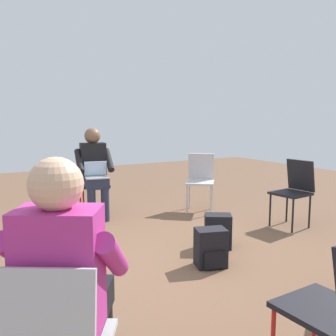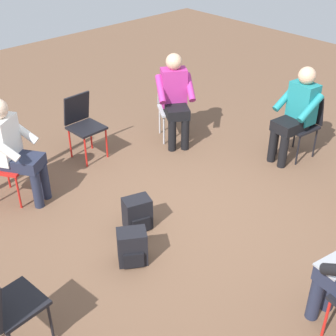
# 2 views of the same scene
# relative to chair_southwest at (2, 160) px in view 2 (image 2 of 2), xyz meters

# --- Properties ---
(ground_plane) EXTENTS (14.00, 14.00, 0.00)m
(ground_plane) POSITION_rel_chair_southwest_xyz_m (1.70, 1.21, -0.50)
(ground_plane) COLOR brown
(chair_southwest) EXTENTS (0.58, 0.56, 0.85)m
(chair_southwest) POSITION_rel_chair_southwest_xyz_m (0.00, 0.00, 0.00)
(chair_southwest) COLOR red
(chair_southwest) RESTS_ON ground
(chair_west) EXTENTS (0.45, 0.41, 0.85)m
(chair_west) POSITION_rel_chair_southwest_xyz_m (-0.19, 1.21, 0.00)
(chair_west) COLOR black
(chair_west) RESTS_ON ground
(chair_south) EXTENTS (0.44, 0.47, 0.85)m
(chair_south) POSITION_rel_chair_southwest_xyz_m (1.97, -0.95, 0.00)
(chair_south) COLOR black
(chair_south) RESTS_ON ground
(chair_northwest) EXTENTS (0.58, 0.56, 0.85)m
(chair_northwest) POSITION_rel_chair_southwest_xyz_m (0.18, 2.46, 0.00)
(chair_northwest) COLOR #B7B7BC
(chair_northwest) RESTS_ON ground
(chair_north) EXTENTS (0.44, 0.48, 0.85)m
(chair_north) POSITION_rel_chair_southwest_xyz_m (1.73, 3.34, 0.00)
(chair_north) COLOR black
(chair_north) RESTS_ON ground
(person_in_teal) EXTENTS (0.53, 0.55, 1.24)m
(person_in_teal) POSITION_rel_chair_southwest_xyz_m (1.71, 3.17, 0.20)
(person_in_teal) COLOR black
(person_in_teal) RESTS_ON ground
(person_in_magenta) EXTENTS (0.63, 0.63, 1.24)m
(person_in_magenta) POSITION_rel_chair_southwest_xyz_m (0.32, 2.37, 0.20)
(person_in_magenta) COLOR black
(person_in_magenta) RESTS_ON ground
(person_in_white) EXTENTS (0.63, 0.63, 1.24)m
(person_in_white) POSITION_rel_chair_southwest_xyz_m (0.14, 0.09, 0.20)
(person_in_white) COLOR #23283D
(person_in_white) RESTS_ON ground
(backpack_near_laptop_user) EXTENTS (0.32, 0.34, 0.36)m
(backpack_near_laptop_user) POSITION_rel_chair_southwest_xyz_m (1.83, 0.37, -0.34)
(backpack_near_laptop_user) COLOR black
(backpack_near_laptop_user) RESTS_ON ground
(backpack_by_empty_chair) EXTENTS (0.30, 0.33, 0.36)m
(backpack_by_empty_chair) POSITION_rel_chair_southwest_xyz_m (1.46, 0.74, -0.34)
(backpack_by_empty_chair) COLOR black
(backpack_by_empty_chair) RESTS_ON ground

